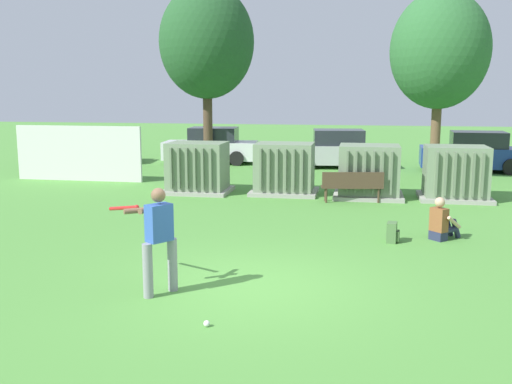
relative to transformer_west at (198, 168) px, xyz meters
name	(u,v)px	position (x,y,z in m)	size (l,w,h in m)	color
ground_plane	(251,286)	(3.42, -8.80, -0.79)	(96.00, 96.00, 0.00)	#51933D
fence_panel	(79,153)	(-4.98, 1.70, 0.21)	(4.80, 0.12, 2.00)	silver
transformer_west	(198,168)	(0.00, 0.00, 0.00)	(2.10, 1.70, 1.62)	#9E9B93
transformer_mid_west	(285,169)	(2.79, 0.25, 0.00)	(2.10, 1.70, 1.62)	#9E9B93
transformer_mid_east	(369,172)	(5.42, 0.05, 0.00)	(2.10, 1.70, 1.62)	#9E9B93
transformer_east	(455,174)	(7.99, 0.16, 0.00)	(2.10, 1.70, 1.62)	#9E9B93
park_bench	(352,185)	(4.95, -0.88, -0.25)	(1.84, 0.69, 0.92)	#4C3828
batter	(157,235)	(2.01, -9.38, 0.19)	(1.44, 1.16, 1.74)	gray
sports_ball	(207,324)	(3.14, -10.59, -0.74)	(0.09, 0.09, 0.09)	white
seated_spectator	(442,223)	(6.98, -4.95, -0.41)	(0.75, 0.73, 0.96)	#282D4C
backpack	(392,233)	(5.90, -5.39, -0.57)	(0.29, 0.34, 0.44)	#4C723F
tree_left	(207,43)	(-1.41, 6.61, 4.48)	(4.02, 4.02, 7.67)	#4C3828
tree_center_left	(440,51)	(7.87, 4.57, 3.89)	(3.57, 3.57, 6.82)	brown
parked_car_leftmost	(89,146)	(-7.11, 6.85, -0.04)	(4.36, 2.27, 1.62)	black
parked_car_left_of_center	(211,147)	(-1.55, 7.69, -0.04)	(4.32, 2.18, 1.62)	silver
parked_car_right_of_center	(336,150)	(4.08, 7.16, -0.04)	(4.37, 2.29, 1.62)	#B2B2B7
parked_car_rightmost	(475,153)	(9.72, 6.94, -0.04)	(4.26, 2.05, 1.62)	navy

